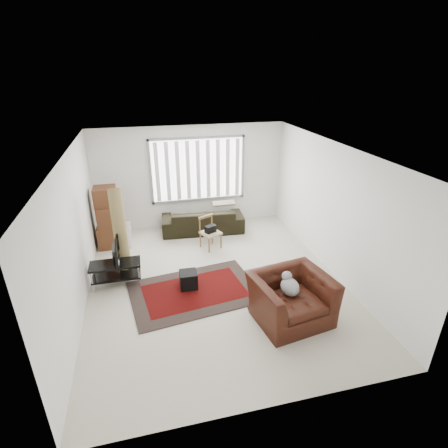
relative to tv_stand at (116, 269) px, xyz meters
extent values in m
plane|color=beige|center=(1.95, -0.38, -0.36)|extent=(6.00, 6.00, 0.00)
cube|color=white|center=(1.95, -0.38, 2.34)|extent=(5.00, 6.00, 0.02)
cube|color=white|center=(1.95, 2.62, 0.99)|extent=(5.00, 0.02, 2.70)
cube|color=white|center=(1.95, -3.38, 0.99)|extent=(5.00, 0.02, 2.70)
cube|color=white|center=(-0.55, -0.38, 0.99)|extent=(0.02, 6.00, 2.70)
cube|color=white|center=(4.45, -0.38, 0.99)|extent=(0.02, 6.00, 2.70)
cube|color=white|center=(2.15, 2.60, 1.19)|extent=(2.40, 0.01, 1.60)
cube|color=gray|center=(2.15, 2.58, 1.19)|extent=(2.52, 0.06, 1.72)
cube|color=white|center=(2.15, 2.54, 1.19)|extent=(2.40, 0.02, 1.55)
cube|color=black|center=(1.48, -0.63, -0.35)|extent=(2.64, 1.94, 0.02)
cube|color=#460706|center=(1.48, -0.63, -0.33)|extent=(2.06, 1.37, 0.00)
cube|color=black|center=(0.00, 0.00, 0.12)|extent=(0.99, 0.44, 0.04)
cube|color=black|center=(0.00, 0.00, -0.16)|extent=(0.95, 0.41, 0.03)
cylinder|color=#B2B2B7|center=(-0.44, -0.19, -0.11)|extent=(0.03, 0.03, 0.49)
cylinder|color=#B2B2B7|center=(0.44, -0.19, -0.11)|extent=(0.03, 0.03, 0.49)
cylinder|color=#B2B2B7|center=(-0.44, 0.19, -0.11)|extent=(0.03, 0.03, 0.49)
cylinder|color=#B2B2B7|center=(0.44, 0.19, -0.11)|extent=(0.03, 0.03, 0.49)
imported|color=black|center=(0.00, 0.00, 0.37)|extent=(0.10, 0.80, 0.46)
cube|color=black|center=(1.39, -0.45, -0.17)|extent=(0.34, 0.34, 0.34)
cube|color=#56301B|center=(-0.17, 1.79, -0.08)|extent=(0.61, 0.56, 0.56)
cube|color=#56301B|center=(-0.15, 1.76, 0.45)|extent=(0.56, 0.50, 0.50)
cube|color=#56301B|center=(-0.19, 1.81, 0.92)|extent=(0.50, 0.50, 0.44)
cube|color=silver|center=(0.05, 1.62, -0.04)|extent=(0.52, 0.26, 0.64)
cylinder|color=olive|center=(0.14, 0.54, 0.55)|extent=(0.35, 0.87, 1.82)
imported|color=black|center=(2.15, 2.07, 0.05)|extent=(2.20, 1.10, 0.82)
cube|color=#9A8765|center=(2.16, 1.09, 0.04)|extent=(0.56, 0.56, 0.05)
cylinder|color=brown|center=(2.07, 0.86, -0.16)|extent=(0.04, 0.04, 0.39)
cylinder|color=brown|center=(2.40, 1.01, -0.16)|extent=(0.04, 0.04, 0.39)
cylinder|color=brown|center=(1.93, 1.18, -0.16)|extent=(0.04, 0.04, 0.39)
cylinder|color=brown|center=(2.25, 1.33, -0.16)|extent=(0.04, 0.04, 0.39)
cube|color=brown|center=(2.08, 1.26, 0.40)|extent=(0.38, 0.20, 0.06)
cube|color=brown|center=(1.92, 1.19, 0.23)|extent=(0.05, 0.05, 0.39)
cube|color=brown|center=(2.25, 1.34, 0.23)|extent=(0.05, 0.05, 0.39)
cube|color=black|center=(2.16, 1.09, 0.14)|extent=(0.30, 0.24, 0.17)
imported|color=#37140B|center=(2.97, -1.79, 0.12)|extent=(1.44, 1.30, 0.95)
ellipsoid|color=#59595B|center=(2.97, -1.79, 0.26)|extent=(0.31, 0.38, 0.23)
sphere|color=#59595B|center=(2.94, -1.61, 0.40)|extent=(0.18, 0.18, 0.18)
camera|label=1|loc=(0.68, -6.29, 3.71)|focal=28.00mm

